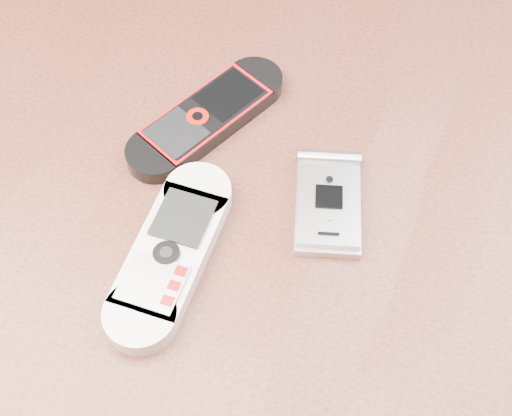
% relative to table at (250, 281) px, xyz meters
% --- Properties ---
extents(table, '(1.20, 0.80, 0.75)m').
position_rel_table_xyz_m(table, '(0.00, 0.00, 0.00)').
color(table, black).
rests_on(table, ground).
extents(nokia_white, '(0.05, 0.15, 0.02)m').
position_rel_table_xyz_m(nokia_white, '(-0.04, -0.05, 0.11)').
color(nokia_white, silver).
rests_on(nokia_white, table).
extents(nokia_black_red, '(0.10, 0.16, 0.01)m').
position_rel_table_xyz_m(nokia_black_red, '(-0.06, 0.07, 0.11)').
color(nokia_black_red, black).
rests_on(nokia_black_red, table).
extents(motorola_razr, '(0.07, 0.10, 0.01)m').
position_rel_table_xyz_m(motorola_razr, '(0.05, 0.02, 0.11)').
color(motorola_razr, silver).
rests_on(motorola_razr, table).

